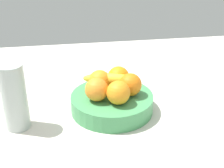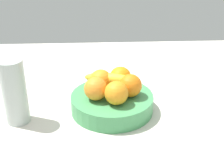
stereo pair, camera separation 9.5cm
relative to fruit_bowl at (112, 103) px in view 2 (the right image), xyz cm
name	(u,v)px [view 2 (the right image)]	position (x,y,z in cm)	size (l,w,h in cm)	color
ground_plane	(120,119)	(2.46, -2.79, -4.25)	(180.00, 140.00, 3.00)	beige
fruit_bowl	(112,103)	(0.00, 0.00, 0.00)	(26.20, 26.20, 5.50)	#45985A
orange_front_left	(116,93)	(1.04, -5.19, 6.35)	(7.20, 7.20, 7.20)	orange
orange_front_right	(130,86)	(5.68, -0.55, 6.35)	(7.20, 7.20, 7.20)	orange
orange_center	(120,78)	(3.03, 5.37, 6.35)	(7.20, 7.20, 7.20)	orange
orange_back_left	(101,81)	(-3.42, 3.46, 6.35)	(7.20, 7.20, 7.20)	orange
orange_back_right	(96,89)	(-5.06, -2.13, 6.35)	(7.20, 7.20, 7.20)	orange
banana_bunch	(112,82)	(0.13, 2.87, 5.85)	(18.08, 11.94, 6.20)	yellow
thermos_tumbler	(14,92)	(-28.80, -4.65, 7.20)	(7.14, 7.14, 19.90)	#AFBBB6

